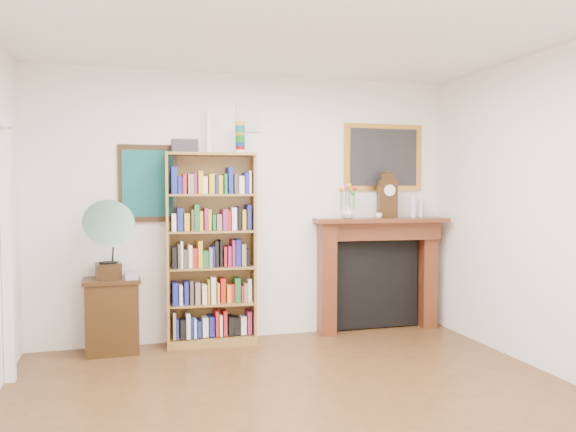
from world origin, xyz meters
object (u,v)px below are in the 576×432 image
object	(u,v)px
cd_stack	(131,275)
teacup	(379,216)
bottle_left	(413,207)
bottle_right	(421,208)
flower_vase	(348,212)
side_cabinet	(112,316)
bookshelf	(211,238)
gramophone	(107,235)
mantel_clock	(387,197)
fireplace	(378,263)

from	to	relation	value
cd_stack	teacup	distance (m)	2.68
bottle_left	bottle_right	size ratio (longest dim) A/B	1.20
flower_vase	side_cabinet	bearing A→B (deg)	-179.11
bookshelf	flower_vase	world-z (taller)	bookshelf
bottle_left	bottle_right	distance (m)	0.12
teacup	bottle_left	distance (m)	0.47
gramophone	teacup	distance (m)	2.85
side_cabinet	cd_stack	xyz separation A→B (m)	(0.19, -0.11, 0.40)
bookshelf	side_cabinet	size ratio (longest dim) A/B	3.09
side_cabinet	bottle_right	xyz separation A→B (m)	(3.38, 0.09, 1.01)
flower_vase	bottle_left	world-z (taller)	bottle_left
cd_stack	mantel_clock	distance (m)	2.87
fireplace	cd_stack	distance (m)	2.68
flower_vase	gramophone	bearing A→B (deg)	-177.40
fireplace	bottle_right	xyz separation A→B (m)	(0.53, -0.01, 0.61)
fireplace	bottle_left	bearing A→B (deg)	-1.96
flower_vase	bottle_right	world-z (taller)	bottle_right
side_cabinet	flower_vase	bearing A→B (deg)	-1.17
mantel_clock	flower_vase	world-z (taller)	mantel_clock
bookshelf	mantel_clock	bearing A→B (deg)	5.98
mantel_clock	bottle_right	size ratio (longest dim) A/B	2.45
side_cabinet	gramophone	world-z (taller)	gramophone
bottle_right	teacup	bearing A→B (deg)	-169.54
fireplace	teacup	xyz separation A→B (m)	(-0.04, -0.12, 0.54)
side_cabinet	flower_vase	size ratio (longest dim) A/B	4.93
side_cabinet	mantel_clock	distance (m)	3.17
gramophone	flower_vase	xyz separation A→B (m)	(2.50, 0.11, 0.18)
mantel_clock	bottle_right	xyz separation A→B (m)	(0.43, 0.03, -0.14)
side_cabinet	bottle_left	world-z (taller)	bottle_left
cd_stack	mantel_clock	bearing A→B (deg)	3.53
mantel_clock	bottle_right	distance (m)	0.45
teacup	bookshelf	bearing A→B (deg)	178.53
cd_stack	teacup	size ratio (longest dim) A/B	1.59
mantel_clock	bottle_right	bearing A→B (deg)	12.98
gramophone	mantel_clock	bearing A→B (deg)	-4.22
side_cabinet	flower_vase	xyz separation A→B (m)	(2.47, 0.04, 0.98)
bottle_left	mantel_clock	bearing A→B (deg)	178.41
bookshelf	bottle_left	bearing A→B (deg)	5.63
bookshelf	cd_stack	xyz separation A→B (m)	(-0.79, -0.14, -0.33)
bookshelf	cd_stack	bearing A→B (deg)	-165.11
side_cabinet	teacup	world-z (taller)	teacup
gramophone	bottle_right	size ratio (longest dim) A/B	3.84
side_cabinet	mantel_clock	size ratio (longest dim) A/B	1.48
cd_stack	bottle_left	distance (m)	3.15
cd_stack	bottle_left	size ratio (longest dim) A/B	0.50
mantel_clock	bottle_left	size ratio (longest dim) A/B	2.05
bookshelf	bottle_left	world-z (taller)	bookshelf
cd_stack	bottle_left	xyz separation A→B (m)	(3.08, 0.16, 0.62)
gramophone	flower_vase	size ratio (longest dim) A/B	5.20
cd_stack	flower_vase	xyz separation A→B (m)	(2.28, 0.14, 0.57)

